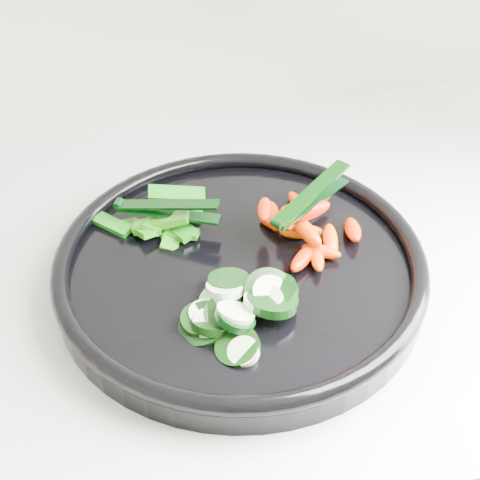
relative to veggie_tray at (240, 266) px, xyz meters
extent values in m
cylinder|color=black|center=(0.00, 0.00, -0.01)|extent=(0.45, 0.45, 0.02)
torus|color=black|center=(0.00, 0.00, 0.01)|extent=(0.45, 0.45, 0.02)
cylinder|color=black|center=(-0.03, -0.11, 0.01)|extent=(0.06, 0.06, 0.02)
cylinder|color=#DBF2C2|center=(-0.03, -0.12, 0.01)|extent=(0.04, 0.04, 0.02)
cylinder|color=black|center=(-0.05, -0.08, 0.01)|extent=(0.05, 0.05, 0.03)
cylinder|color=#C8E8BA|center=(-0.03, -0.06, 0.01)|extent=(0.03, 0.04, 0.02)
cylinder|color=black|center=(-0.03, -0.07, 0.01)|extent=(0.05, 0.05, 0.03)
cylinder|color=beige|center=(-0.05, -0.08, 0.01)|extent=(0.04, 0.04, 0.02)
cylinder|color=black|center=(-0.03, -0.06, 0.01)|extent=(0.05, 0.05, 0.02)
cylinder|color=#D6F7C5|center=(-0.03, -0.05, 0.01)|extent=(0.05, 0.05, 0.02)
cylinder|color=black|center=(-0.05, -0.07, 0.01)|extent=(0.06, 0.06, 0.02)
cylinder|color=#E4F8C6|center=(-0.05, -0.07, 0.01)|extent=(0.04, 0.04, 0.01)
cylinder|color=black|center=(-0.05, -0.07, 0.01)|extent=(0.05, 0.05, 0.02)
cylinder|color=#DDFBC9|center=(-0.05, -0.07, 0.01)|extent=(0.05, 0.05, 0.02)
cylinder|color=black|center=(-0.05, -0.08, 0.01)|extent=(0.06, 0.06, 0.03)
cylinder|color=#DDF3C2|center=(-0.04, -0.07, 0.01)|extent=(0.05, 0.05, 0.02)
cylinder|color=black|center=(0.02, -0.06, 0.02)|extent=(0.05, 0.05, 0.03)
cylinder|color=beige|center=(0.01, -0.07, 0.02)|extent=(0.04, 0.04, 0.02)
cylinder|color=black|center=(-0.02, -0.04, 0.02)|extent=(0.05, 0.05, 0.02)
cylinder|color=beige|center=(-0.03, -0.05, 0.02)|extent=(0.04, 0.04, 0.02)
cylinder|color=black|center=(-0.03, -0.09, 0.02)|extent=(0.04, 0.04, 0.02)
cylinder|color=#DAEDBE|center=(-0.03, -0.08, 0.02)|extent=(0.04, 0.04, 0.03)
cylinder|color=black|center=(0.01, -0.06, 0.02)|extent=(0.06, 0.06, 0.03)
cylinder|color=beige|center=(0.01, -0.06, 0.02)|extent=(0.05, 0.05, 0.03)
cylinder|color=black|center=(0.01, -0.07, 0.02)|extent=(0.07, 0.07, 0.02)
cylinder|color=beige|center=(0.00, -0.07, 0.02)|extent=(0.05, 0.05, 0.02)
ellipsoid|color=#FC6600|center=(0.10, 0.00, 0.01)|extent=(0.03, 0.05, 0.03)
ellipsoid|color=#FF3300|center=(0.06, -0.02, 0.01)|extent=(0.04, 0.05, 0.02)
ellipsoid|color=#EC4A00|center=(0.08, -0.01, 0.01)|extent=(0.04, 0.03, 0.02)
ellipsoid|color=#FF4700|center=(0.05, 0.05, 0.01)|extent=(0.03, 0.04, 0.02)
ellipsoid|color=#DF4000|center=(0.13, 0.01, 0.01)|extent=(0.03, 0.05, 0.03)
ellipsoid|color=#EB4200|center=(0.07, -0.02, 0.01)|extent=(0.02, 0.04, 0.02)
ellipsoid|color=#E55D00|center=(0.07, 0.02, 0.01)|extent=(0.05, 0.02, 0.03)
ellipsoid|color=#EC5E00|center=(0.08, 0.08, 0.01)|extent=(0.02, 0.04, 0.02)
ellipsoid|color=#F54D00|center=(0.05, 0.06, 0.01)|extent=(0.02, 0.05, 0.02)
ellipsoid|color=#DC5300|center=(0.09, 0.06, 0.03)|extent=(0.03, 0.06, 0.03)
ellipsoid|color=#FF5F00|center=(0.06, 0.03, 0.03)|extent=(0.04, 0.05, 0.02)
ellipsoid|color=#E13C00|center=(0.07, 0.01, 0.03)|extent=(0.03, 0.06, 0.02)
ellipsoid|color=#FF4C00|center=(0.06, 0.04, 0.03)|extent=(0.03, 0.04, 0.02)
ellipsoid|color=#E75500|center=(0.10, 0.06, 0.03)|extent=(0.05, 0.04, 0.02)
ellipsoid|color=red|center=(0.07, 0.03, 0.04)|extent=(0.04, 0.02, 0.02)
ellipsoid|color=#FF2C00|center=(0.03, 0.03, 0.04)|extent=(0.03, 0.05, 0.02)
ellipsoid|color=#E72E00|center=(0.08, 0.02, 0.04)|extent=(0.05, 0.03, 0.02)
cube|color=#0C6309|center=(-0.05, 0.07, 0.01)|extent=(0.04, 0.06, 0.02)
cube|color=#106A0A|center=(-0.07, 0.08, 0.01)|extent=(0.04, 0.06, 0.03)
cube|color=#0D6709|center=(-0.04, 0.09, 0.01)|extent=(0.05, 0.04, 0.02)
cube|color=#0A690D|center=(-0.05, 0.06, 0.01)|extent=(0.04, 0.03, 0.01)
cube|color=#1C6C0A|center=(-0.05, 0.07, 0.01)|extent=(0.04, 0.07, 0.02)
cube|color=#0A6A10|center=(-0.12, 0.09, 0.01)|extent=(0.04, 0.04, 0.01)
cube|color=#1A690A|center=(-0.09, 0.08, 0.01)|extent=(0.04, 0.06, 0.03)
cube|color=#246E0A|center=(-0.07, 0.07, 0.02)|extent=(0.06, 0.04, 0.03)
cube|color=#0B6109|center=(-0.04, 0.11, 0.02)|extent=(0.07, 0.03, 0.02)
cylinder|color=black|center=(0.04, -0.01, 0.05)|extent=(0.01, 0.01, 0.01)
cube|color=black|center=(0.08, 0.03, 0.05)|extent=(0.10, 0.08, 0.00)
cube|color=black|center=(0.08, 0.03, 0.06)|extent=(0.10, 0.07, 0.02)
cylinder|color=black|center=(-0.11, 0.10, 0.03)|extent=(0.01, 0.01, 0.01)
cube|color=black|center=(-0.06, 0.07, 0.02)|extent=(0.11, 0.06, 0.00)
cube|color=black|center=(-0.06, 0.07, 0.04)|extent=(0.11, 0.06, 0.02)
camera|label=1|loc=(-0.12, -0.48, 0.46)|focal=50.00mm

